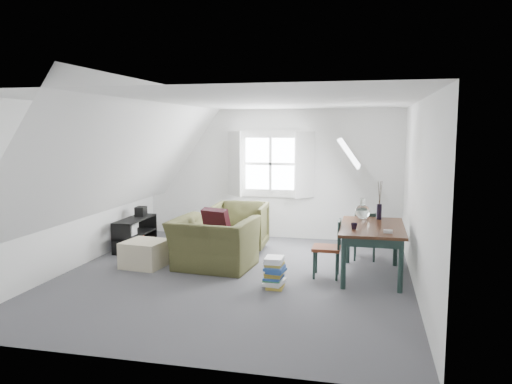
% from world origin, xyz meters
% --- Properties ---
extents(floor, '(5.50, 5.50, 0.00)m').
position_xyz_m(floor, '(0.00, 0.00, 0.00)').
color(floor, '#4A4A4F').
rests_on(floor, ground).
extents(ceiling, '(5.50, 5.50, 0.00)m').
position_xyz_m(ceiling, '(0.00, 0.00, 2.50)').
color(ceiling, white).
rests_on(ceiling, wall_back).
extents(wall_back, '(5.00, 0.00, 5.00)m').
position_xyz_m(wall_back, '(0.00, 2.75, 1.25)').
color(wall_back, white).
rests_on(wall_back, ground).
extents(wall_front, '(5.00, 0.00, 5.00)m').
position_xyz_m(wall_front, '(0.00, -2.75, 1.25)').
color(wall_front, white).
rests_on(wall_front, ground).
extents(wall_left, '(0.00, 5.50, 5.50)m').
position_xyz_m(wall_left, '(-2.50, 0.00, 1.25)').
color(wall_left, white).
rests_on(wall_left, ground).
extents(wall_right, '(0.00, 5.50, 5.50)m').
position_xyz_m(wall_right, '(2.50, 0.00, 1.25)').
color(wall_right, white).
rests_on(wall_right, ground).
extents(slope_left, '(3.19, 5.50, 4.48)m').
position_xyz_m(slope_left, '(-1.55, 0.00, 1.78)').
color(slope_left, white).
rests_on(slope_left, wall_left).
extents(slope_right, '(3.19, 5.50, 4.48)m').
position_xyz_m(slope_right, '(1.55, 0.00, 1.78)').
color(slope_right, white).
rests_on(slope_right, wall_right).
extents(dormer_window, '(1.71, 0.35, 1.30)m').
position_xyz_m(dormer_window, '(0.00, 2.68, 1.45)').
color(dormer_window, white).
rests_on(dormer_window, wall_back).
extents(skylight, '(0.35, 0.75, 0.47)m').
position_xyz_m(skylight, '(1.55, 1.30, 1.75)').
color(skylight, white).
rests_on(skylight, slope_right).
extents(armchair_near, '(1.29, 1.15, 0.78)m').
position_xyz_m(armchair_near, '(-0.42, 0.35, 0.00)').
color(armchair_near, '#444423').
rests_on(armchair_near, floor).
extents(armchair_far, '(0.94, 0.97, 0.84)m').
position_xyz_m(armchair_far, '(-0.31, 1.53, 0.00)').
color(armchair_far, '#444423').
rests_on(armchair_far, floor).
extents(throw_pillow, '(0.48, 0.36, 0.45)m').
position_xyz_m(throw_pillow, '(-0.42, 0.50, 0.69)').
color(throw_pillow, '#350E17').
rests_on(throw_pillow, armchair_near).
extents(ottoman, '(0.67, 0.67, 0.40)m').
position_xyz_m(ottoman, '(-1.49, 0.22, 0.20)').
color(ottoman, '#BFB392').
rests_on(ottoman, floor).
extents(dining_table, '(0.89, 1.49, 0.74)m').
position_xyz_m(dining_table, '(1.94, 0.46, 0.65)').
color(dining_table, '#33190E').
rests_on(dining_table, floor).
extents(demijohn, '(0.23, 0.23, 0.32)m').
position_xyz_m(demijohn, '(1.79, 0.91, 0.88)').
color(demijohn, silver).
rests_on(demijohn, dining_table).
extents(vase_twigs, '(0.08, 0.08, 0.59)m').
position_xyz_m(vase_twigs, '(2.04, 1.01, 0.88)').
color(vase_twigs, black).
rests_on(vase_twigs, dining_table).
extents(cup, '(0.10, 0.10, 0.09)m').
position_xyz_m(cup, '(1.69, 0.16, 0.74)').
color(cup, black).
rests_on(cup, dining_table).
extents(paper_box, '(0.12, 0.08, 0.04)m').
position_xyz_m(paper_box, '(2.14, 0.01, 0.76)').
color(paper_box, white).
rests_on(paper_box, dining_table).
extents(dining_chair_far, '(0.37, 0.37, 0.80)m').
position_xyz_m(dining_chair_far, '(1.83, 1.39, 0.41)').
color(dining_chair_far, '#612512').
rests_on(dining_chair_far, floor).
extents(dining_chair_near, '(0.39, 0.39, 0.84)m').
position_xyz_m(dining_chair_near, '(1.33, 0.29, 0.44)').
color(dining_chair_near, '#612512').
rests_on(dining_chair_near, floor).
extents(media_shelf, '(0.36, 1.07, 0.55)m').
position_xyz_m(media_shelf, '(-2.17, 1.22, 0.25)').
color(media_shelf, black).
rests_on(media_shelf, floor).
extents(electronics_box, '(0.18, 0.24, 0.18)m').
position_xyz_m(electronics_box, '(-2.17, 1.51, 0.62)').
color(electronics_box, black).
rests_on(electronics_box, media_shelf).
extents(magazine_stack, '(0.31, 0.37, 0.42)m').
position_xyz_m(magazine_stack, '(0.66, -0.36, 0.21)').
color(magazine_stack, '#B29933').
rests_on(magazine_stack, floor).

